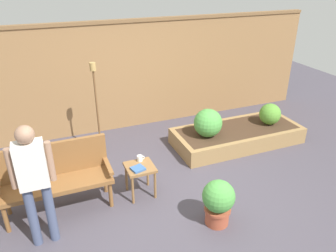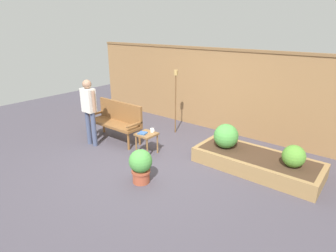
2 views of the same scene
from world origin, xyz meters
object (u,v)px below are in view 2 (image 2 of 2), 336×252
side_table (147,137)px  tiki_torch (176,90)px  shrub_near_bench (226,136)px  potted_boxwood (141,165)px  book_on_table (143,133)px  cup_on_table (152,130)px  garden_bench (117,118)px  person_by_bench (89,107)px  shrub_far_corner (294,156)px

side_table → tiki_torch: 1.63m
shrub_near_bench → tiki_torch: size_ratio=0.30×
potted_boxwood → shrub_near_bench: size_ratio=1.26×
side_table → book_on_table: size_ratio=2.76×
cup_on_table → tiki_torch: tiki_torch is taller
tiki_torch → book_on_table: bearing=-80.7°
side_table → shrub_near_bench: size_ratio=0.96×
side_table → cup_on_table: cup_on_table is taller
garden_bench → potted_boxwood: bearing=-31.0°
tiki_torch → person_by_bench: bearing=-119.4°
garden_bench → shrub_near_bench: garden_bench is taller
shrub_near_bench → tiki_torch: (-1.80, 0.65, 0.58)m
garden_bench → side_table: (1.13, -0.17, -0.15)m
cup_on_table → shrub_near_bench: size_ratio=0.23×
person_by_bench → shrub_near_bench: bearing=23.3°
garden_bench → shrub_near_bench: size_ratio=2.87×
tiki_torch → garden_bench: bearing=-123.5°
potted_boxwood → book_on_table: bearing=131.8°
person_by_bench → garden_bench: bearing=70.1°
garden_bench → side_table: size_ratio=3.00×
potted_boxwood → shrub_near_bench: bearing=66.0°
garden_bench → shrub_far_corner: size_ratio=3.57×
garden_bench → cup_on_table: 1.17m
cup_on_table → book_on_table: cup_on_table is taller
potted_boxwood → shrub_far_corner: shrub_far_corner is taller
side_table → shrub_near_bench: 1.70m
person_by_bench → tiki_torch: bearing=60.6°
side_table → person_by_bench: 1.52m
garden_bench → shrub_near_bench: bearing=13.0°
person_by_bench → side_table: bearing=18.5°
cup_on_table → shrub_far_corner: size_ratio=0.28×
side_table → shrub_far_corner: 2.94m
person_by_bench → cup_on_table: bearing=22.7°
tiki_torch → potted_boxwood: bearing=-66.6°
shrub_near_bench → person_by_bench: person_by_bench is taller
garden_bench → cup_on_table: garden_bench is taller
side_table → tiki_torch: (-0.29, 1.43, 0.74)m
cup_on_table → potted_boxwood: potted_boxwood is taller
potted_boxwood → person_by_bench: bearing=166.5°
book_on_table → shrub_near_bench: bearing=14.6°
garden_bench → shrub_near_bench: 2.70m
side_table → person_by_bench: person_by_bench is taller
shrub_far_corner → person_by_bench: person_by_bench is taller
garden_bench → person_by_bench: (-0.22, -0.62, 0.39)m
book_on_table → tiki_torch: size_ratio=0.11×
book_on_table → shrub_near_bench: 1.77m
book_on_table → tiki_torch: bearing=85.2°
side_table → shrub_near_bench: (1.50, 0.78, 0.15)m
shrub_near_bench → shrub_far_corner: 1.34m
shrub_near_bench → shrub_far_corner: size_ratio=1.24×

